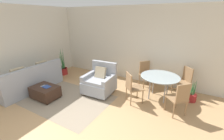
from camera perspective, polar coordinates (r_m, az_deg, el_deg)
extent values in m
plane|color=tan|center=(3.56, -17.12, -23.18)|extent=(20.00, 20.00, 0.00)
cube|color=beige|center=(5.72, 8.14, 9.54)|extent=(12.00, 0.06, 2.75)
cube|color=beige|center=(6.24, -29.37, 8.07)|extent=(0.06, 12.00, 2.75)
cube|color=gray|center=(4.82, -16.86, -10.65)|extent=(2.57, 1.83, 0.00)
cube|color=beige|center=(4.50, -22.53, -13.74)|extent=(2.52, 0.06, 0.00)
cube|color=beige|center=(4.65, -19.58, -12.14)|extent=(2.52, 0.06, 0.00)
cube|color=beige|center=(4.82, -16.86, -10.62)|extent=(2.52, 0.06, 0.00)
cube|color=beige|center=(5.00, -14.36, -9.19)|extent=(2.52, 0.06, 0.00)
cube|color=beige|center=(5.19, -12.05, -7.84)|extent=(2.52, 0.06, 0.00)
cube|color=#999EA8|center=(5.87, -28.86, -4.53)|extent=(0.91, 2.09, 0.41)
cube|color=#999EA8|center=(5.40, -27.43, -1.15)|extent=(0.14, 2.09, 0.48)
cube|color=#999EA8|center=(6.27, -21.91, 1.30)|extent=(0.84, 0.12, 0.26)
cube|color=tan|center=(5.87, -25.36, 1.14)|extent=(0.19, 0.40, 0.41)
cube|color=tan|center=(5.47, -32.35, -1.37)|extent=(0.19, 0.40, 0.41)
cube|color=#999EA8|center=(4.91, -4.95, -6.09)|extent=(0.94, 0.92, 0.36)
cube|color=#999EA8|center=(4.79, -5.25, -3.80)|extent=(0.69, 0.79, 0.10)
cube|color=#999EA8|center=(5.04, -2.89, 0.21)|extent=(0.90, 0.17, 0.55)
cube|color=#999EA8|center=(4.99, -8.84, -2.31)|extent=(0.16, 0.81, 0.20)
cube|color=#999EA8|center=(4.62, -0.95, -3.94)|extent=(0.16, 0.81, 0.20)
cylinder|color=brown|center=(4.93, -10.74, -8.98)|extent=(0.05, 0.05, 0.06)
cylinder|color=brown|center=(4.57, -3.23, -11.10)|extent=(0.05, 0.05, 0.06)
cylinder|color=brown|center=(5.45, -6.25, -5.82)|extent=(0.05, 0.05, 0.06)
cylinder|color=brown|center=(5.13, 0.73, -7.43)|extent=(0.05, 0.05, 0.06)
cube|color=tan|center=(4.82, -4.44, -0.89)|extent=(0.37, 0.22, 0.37)
cube|color=#382319|center=(5.02, -24.08, -7.60)|extent=(0.79, 0.57, 0.34)
cylinder|color=black|center=(5.26, -28.13, -9.37)|extent=(0.04, 0.04, 0.04)
cylinder|color=black|center=(4.74, -23.45, -11.83)|extent=(0.04, 0.04, 0.04)
cylinder|color=black|center=(5.48, -24.05, -7.52)|extent=(0.04, 0.04, 0.04)
cylinder|color=black|center=(4.99, -19.17, -9.62)|extent=(0.04, 0.04, 0.04)
cube|color=#2D478C|center=(4.90, -23.68, -5.85)|extent=(0.23, 0.19, 0.02)
cube|color=#333338|center=(5.09, -24.75, -5.15)|extent=(0.07, 0.16, 0.01)
cube|color=#B7B7BC|center=(5.02, -24.75, -5.49)|extent=(0.09, 0.16, 0.01)
cylinder|color=maroon|center=(6.80, -18.14, -0.41)|extent=(0.37, 0.37, 0.28)
cylinder|color=black|center=(6.76, -18.26, 0.63)|extent=(0.34, 0.34, 0.02)
cone|color=#2D6B38|center=(6.60, -18.54, 4.38)|extent=(0.05, 0.12, 0.91)
cone|color=#2D6B38|center=(6.63, -18.04, 4.35)|extent=(0.10, 0.09, 0.87)
cone|color=#2D6B38|center=(6.69, -18.42, 3.75)|extent=(0.12, 0.07, 0.72)
cone|color=#2D6B38|center=(6.67, -18.97, 4.03)|extent=(0.06, 0.15, 0.81)
cone|color=#2D6B38|center=(6.63, -19.17, 3.58)|extent=(0.13, 0.08, 0.74)
cone|color=#2D6B38|center=(6.58, -18.66, 3.47)|extent=(0.07, 0.07, 0.72)
cylinder|color=#99A8AD|center=(4.62, 17.85, -2.30)|extent=(1.12, 1.12, 0.01)
cylinder|color=#99999E|center=(4.61, 14.13, -6.88)|extent=(0.04, 0.04, 0.71)
cylinder|color=#99999E|center=(4.53, 19.47, -7.93)|extent=(0.04, 0.04, 0.71)
cylinder|color=#99999E|center=(4.99, 15.53, -4.86)|extent=(0.04, 0.04, 0.71)
cylinder|color=#99999E|center=(4.93, 20.45, -5.78)|extent=(0.04, 0.04, 0.71)
cube|color=#93704C|center=(4.37, 8.62, -6.83)|extent=(0.59, 0.59, 0.03)
cube|color=#93704C|center=(4.20, 6.41, -4.25)|extent=(0.29, 0.29, 0.45)
cylinder|color=#93704C|center=(4.40, 11.60, -10.12)|extent=(0.03, 0.03, 0.42)
cylinder|color=#93704C|center=(4.68, 9.63, -8.05)|extent=(0.03, 0.03, 0.42)
cylinder|color=#93704C|center=(4.27, 7.19, -10.90)|extent=(0.03, 0.03, 0.42)
cylinder|color=#93704C|center=(4.56, 5.46, -8.69)|extent=(0.03, 0.03, 0.42)
cube|color=#93704C|center=(4.16, 23.34, -9.79)|extent=(0.59, 0.59, 0.03)
cube|color=#93704C|center=(3.93, 25.50, -7.96)|extent=(0.29, 0.29, 0.45)
cylinder|color=#93704C|center=(4.50, 23.37, -10.82)|extent=(0.03, 0.03, 0.42)
cylinder|color=#93704C|center=(4.29, 19.51, -11.78)|extent=(0.03, 0.03, 0.42)
cylinder|color=#93704C|center=(4.27, 26.37, -13.02)|extent=(0.03, 0.03, 0.42)
cylinder|color=#93704C|center=(4.06, 22.42, -14.19)|extent=(0.03, 0.03, 0.42)
cube|color=#93704C|center=(5.35, 13.02, -2.02)|extent=(0.59, 0.59, 0.03)
cube|color=#93704C|center=(5.42, 12.28, 1.05)|extent=(0.29, 0.29, 0.45)
cylinder|color=#93704C|center=(5.21, 11.99, -5.23)|extent=(0.03, 0.03, 0.42)
cylinder|color=#93704C|center=(5.38, 15.43, -4.72)|extent=(0.03, 0.03, 0.42)
cylinder|color=#93704C|center=(5.50, 10.31, -3.72)|extent=(0.03, 0.03, 0.42)
cylinder|color=#93704C|center=(5.66, 13.61, -3.29)|extent=(0.03, 0.03, 0.42)
cube|color=#93704C|center=(5.18, 24.94, -4.17)|extent=(0.59, 0.59, 0.03)
cube|color=#93704C|center=(5.22, 26.92, -1.46)|extent=(0.29, 0.29, 0.45)
cylinder|color=#93704C|center=(5.29, 21.86, -5.92)|extent=(0.03, 0.03, 0.42)
cylinder|color=#93704C|center=(5.04, 24.27, -7.56)|extent=(0.03, 0.03, 0.42)
cylinder|color=#93704C|center=(5.50, 24.87, -5.35)|extent=(0.03, 0.03, 0.42)
cylinder|color=#93704C|center=(5.27, 27.33, -6.88)|extent=(0.03, 0.03, 0.42)
cylinder|color=maroon|center=(5.07, 28.00, -9.26)|extent=(0.26, 0.26, 0.22)
cylinder|color=black|center=(5.03, 28.19, -8.24)|extent=(0.24, 0.24, 0.02)
cone|color=#2D6B38|center=(4.93, 29.22, -5.59)|extent=(0.05, 0.10, 0.50)
cone|color=#2D6B38|center=(5.00, 28.59, -5.76)|extent=(0.11, 0.05, 0.40)
cone|color=#2D6B38|center=(4.94, 28.23, -5.98)|extent=(0.05, 0.10, 0.41)
cone|color=#2D6B38|center=(4.91, 28.62, -6.04)|extent=(0.08, 0.05, 0.43)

